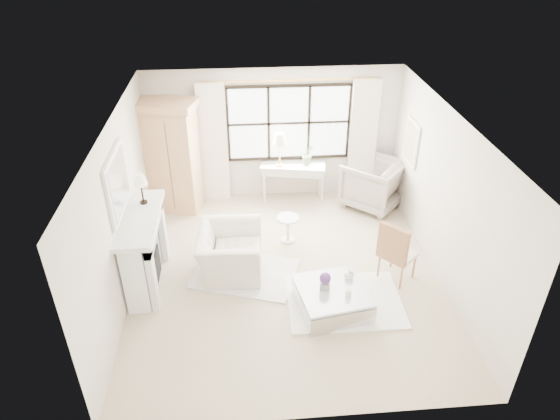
# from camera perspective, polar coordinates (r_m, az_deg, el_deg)

# --- Properties ---
(floor) EXTENTS (5.50, 5.50, 0.00)m
(floor) POSITION_cam_1_polar(r_m,az_deg,el_deg) (8.41, 0.71, -7.35)
(floor) COLOR #C4B291
(floor) RESTS_ON ground
(ceiling) EXTENTS (5.50, 5.50, 0.00)m
(ceiling) POSITION_cam_1_polar(r_m,az_deg,el_deg) (7.04, 0.86, 10.04)
(ceiling) COLOR white
(ceiling) RESTS_ON ground
(wall_back) EXTENTS (5.00, 0.00, 5.00)m
(wall_back) POSITION_cam_1_polar(r_m,az_deg,el_deg) (10.09, -0.73, 8.59)
(wall_back) COLOR beige
(wall_back) RESTS_ON ground
(wall_front) EXTENTS (5.00, 0.00, 5.00)m
(wall_front) POSITION_cam_1_polar(r_m,az_deg,el_deg) (5.48, 3.61, -14.32)
(wall_front) COLOR beige
(wall_front) RESTS_ON ground
(wall_left) EXTENTS (0.00, 5.50, 5.50)m
(wall_left) POSITION_cam_1_polar(r_m,az_deg,el_deg) (7.83, -17.75, -0.25)
(wall_left) COLOR beige
(wall_left) RESTS_ON ground
(wall_right) EXTENTS (0.00, 5.50, 5.50)m
(wall_right) POSITION_cam_1_polar(r_m,az_deg,el_deg) (8.24, 18.37, 1.29)
(wall_right) COLOR beige
(wall_right) RESTS_ON ground
(window_pane) EXTENTS (2.40, 0.02, 1.50)m
(window_pane) POSITION_cam_1_polar(r_m,az_deg,el_deg) (10.00, 1.01, 9.92)
(window_pane) COLOR white
(window_pane) RESTS_ON wall_back
(window_frame) EXTENTS (2.50, 0.04, 1.50)m
(window_frame) POSITION_cam_1_polar(r_m,az_deg,el_deg) (9.99, 1.02, 9.90)
(window_frame) COLOR black
(window_frame) RESTS_ON wall_back
(curtain_rod) EXTENTS (3.30, 0.04, 0.04)m
(curtain_rod) POSITION_cam_1_polar(r_m,az_deg,el_deg) (9.65, 1.10, 14.60)
(curtain_rod) COLOR gold
(curtain_rod) RESTS_ON wall_back
(curtain_left) EXTENTS (0.55, 0.10, 2.47)m
(curtain_left) POSITION_cam_1_polar(r_m,az_deg,el_deg) (10.03, -7.59, 7.47)
(curtain_left) COLOR white
(curtain_left) RESTS_ON ground
(curtain_right) EXTENTS (0.55, 0.10, 2.47)m
(curtain_right) POSITION_cam_1_polar(r_m,az_deg,el_deg) (10.31, 9.44, 8.00)
(curtain_right) COLOR silver
(curtain_right) RESTS_ON ground
(fireplace) EXTENTS (0.58, 1.66, 1.26)m
(fireplace) POSITION_cam_1_polar(r_m,az_deg,el_deg) (8.16, -15.42, -4.38)
(fireplace) COLOR silver
(fireplace) RESTS_ON ground
(mirror_frame) EXTENTS (0.05, 1.15, 0.95)m
(mirror_frame) POSITION_cam_1_polar(r_m,az_deg,el_deg) (7.59, -18.12, 2.91)
(mirror_frame) COLOR white
(mirror_frame) RESTS_ON wall_left
(mirror_glass) EXTENTS (0.02, 1.00, 0.80)m
(mirror_glass) POSITION_cam_1_polar(r_m,az_deg,el_deg) (7.58, -17.90, 2.92)
(mirror_glass) COLOR silver
(mirror_glass) RESTS_ON wall_left
(art_frame) EXTENTS (0.04, 0.62, 0.82)m
(art_frame) POSITION_cam_1_polar(r_m,az_deg,el_deg) (9.55, 14.83, 7.45)
(art_frame) COLOR white
(art_frame) RESTS_ON wall_right
(art_canvas) EXTENTS (0.01, 0.52, 0.72)m
(art_canvas) POSITION_cam_1_polar(r_m,az_deg,el_deg) (9.54, 14.71, 7.45)
(art_canvas) COLOR #B8A88F
(art_canvas) RESTS_ON wall_right
(mantel_lamp) EXTENTS (0.22, 0.22, 0.51)m
(mantel_lamp) POSITION_cam_1_polar(r_m,az_deg,el_deg) (7.97, -15.69, 3.22)
(mantel_lamp) COLOR black
(mantel_lamp) RESTS_ON fireplace
(armoire) EXTENTS (1.26, 0.96, 2.24)m
(armoire) POSITION_cam_1_polar(r_m,az_deg,el_deg) (9.91, -12.35, 6.06)
(armoire) COLOR tan
(armoire) RESTS_ON floor
(console_table) EXTENTS (1.36, 0.68, 0.80)m
(console_table) POSITION_cam_1_polar(r_m,az_deg,el_deg) (10.29, 1.46, 3.21)
(console_table) COLOR silver
(console_table) RESTS_ON floor
(console_lamp) EXTENTS (0.28, 0.28, 0.69)m
(console_lamp) POSITION_cam_1_polar(r_m,az_deg,el_deg) (9.83, -0.03, 8.02)
(console_lamp) COLOR #A7773A
(console_lamp) RESTS_ON console_table
(orchid_plant) EXTENTS (0.26, 0.22, 0.43)m
(orchid_plant) POSITION_cam_1_polar(r_m,az_deg,el_deg) (10.05, 3.21, 6.37)
(orchid_plant) COLOR #627D53
(orchid_plant) RESTS_ON console_table
(side_table) EXTENTS (0.40, 0.40, 0.51)m
(side_table) POSITION_cam_1_polar(r_m,az_deg,el_deg) (9.01, 0.90, -1.78)
(side_table) COLOR silver
(side_table) RESTS_ON floor
(rug_left) EXTENTS (1.92, 1.61, 0.03)m
(rug_left) POSITION_cam_1_polar(r_m,az_deg,el_deg) (8.42, -3.96, -7.23)
(rug_left) COLOR silver
(rug_left) RESTS_ON floor
(rug_right) EXTENTS (1.78, 1.35, 0.03)m
(rug_right) POSITION_cam_1_polar(r_m,az_deg,el_deg) (7.94, 7.35, -10.28)
(rug_right) COLOR white
(rug_right) RESTS_ON floor
(club_armchair) EXTENTS (1.09, 1.23, 0.76)m
(club_armchair) POSITION_cam_1_polar(r_m,az_deg,el_deg) (8.31, -5.73, -4.77)
(club_armchair) COLOR beige
(club_armchair) RESTS_ON floor
(wingback_chair) EXTENTS (1.50, 1.49, 0.98)m
(wingback_chair) POSITION_cam_1_polar(r_m,az_deg,el_deg) (10.22, 10.56, 3.00)
(wingback_chair) COLOR #9F9186
(wingback_chair) RESTS_ON floor
(french_chair) EXTENTS (0.68, 0.68, 1.08)m
(french_chair) POSITION_cam_1_polar(r_m,az_deg,el_deg) (8.36, 13.14, -5.91)
(french_chair) COLOR #AA7247
(french_chair) RESTS_ON floor
(coffee_table) EXTENTS (1.16, 1.16, 0.38)m
(coffee_table) POSITION_cam_1_polar(r_m,az_deg,el_deg) (7.70, 5.96, -10.12)
(coffee_table) COLOR silver
(coffee_table) RESTS_ON floor
(planter_box) EXTENTS (0.17, 0.17, 0.11)m
(planter_box) POSITION_cam_1_polar(r_m,az_deg,el_deg) (7.55, 5.15, -8.55)
(planter_box) COLOR gray
(planter_box) RESTS_ON coffee_table
(planter_flowers) EXTENTS (0.17, 0.17, 0.17)m
(planter_flowers) POSITION_cam_1_polar(r_m,az_deg,el_deg) (7.46, 5.20, -7.73)
(planter_flowers) COLOR #502A6A
(planter_flowers) RESTS_ON planter_box
(pillar_candle) EXTENTS (0.08, 0.08, 0.12)m
(pillar_candle) POSITION_cam_1_polar(r_m,az_deg,el_deg) (7.44, 7.83, -9.42)
(pillar_candle) COLOR silver
(pillar_candle) RESTS_ON coffee_table
(coffee_vase) EXTENTS (0.17, 0.17, 0.16)m
(coffee_vase) POSITION_cam_1_polar(r_m,az_deg,el_deg) (7.75, 7.88, -7.26)
(coffee_vase) COLOR silver
(coffee_vase) RESTS_ON coffee_table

